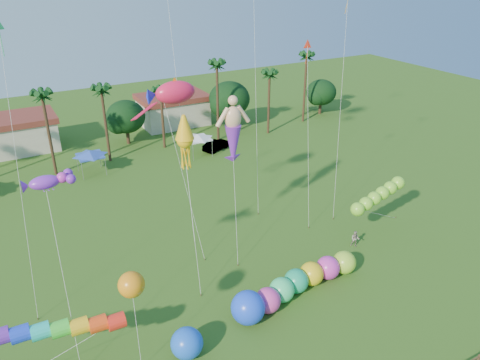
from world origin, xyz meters
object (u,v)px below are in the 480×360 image
blue_ball (187,343)px  car_b (217,145)px  spectator_b (355,239)px  caterpillar_inflatable (292,286)px

blue_ball → car_b: bearing=60.5°
spectator_b → blue_ball: bearing=-118.8°
car_b → spectator_b: bearing=157.3°
blue_ball → spectator_b: bearing=13.9°
caterpillar_inflatable → blue_ball: 9.77m
car_b → spectator_b: 27.84m
car_b → caterpillar_inflatable: 32.11m
spectator_b → caterpillar_inflatable: 9.71m
car_b → spectator_b: size_ratio=2.81×
caterpillar_inflatable → blue_ball: size_ratio=5.73×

